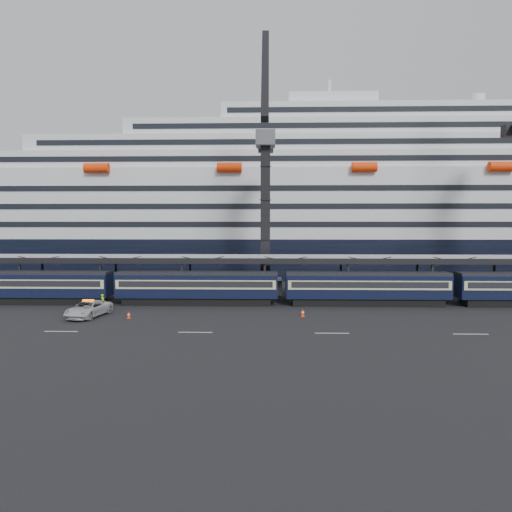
% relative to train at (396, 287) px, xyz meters
% --- Properties ---
extents(ground, '(260.00, 260.00, 0.00)m').
position_rel_train_xyz_m(ground, '(4.65, -10.00, -2.20)').
color(ground, black).
rests_on(ground, ground).
extents(train, '(133.05, 3.00, 4.05)m').
position_rel_train_xyz_m(train, '(0.00, 0.00, 0.00)').
color(train, black).
rests_on(train, ground).
extents(canopy, '(130.00, 6.25, 5.53)m').
position_rel_train_xyz_m(canopy, '(4.65, 4.00, 3.05)').
color(canopy, gray).
rests_on(canopy, ground).
extents(cruise_ship, '(214.09, 28.84, 34.00)m').
position_rel_train_xyz_m(cruise_ship, '(3.57, 35.99, 10.14)').
color(cruise_ship, black).
rests_on(cruise_ship, ground).
extents(crane_dark_near, '(4.50, 17.75, 35.08)m').
position_rel_train_xyz_m(crane_dark_near, '(-15.35, 8.59, 9.73)').
color(crane_dark_near, '#4D4F54').
rests_on(crane_dark_near, ground).
extents(pickup_truck, '(3.66, 6.24, 1.63)m').
position_rel_train_xyz_m(pickup_truck, '(-33.45, -7.54, -1.39)').
color(pickup_truck, '#B5B9BD').
rests_on(pickup_truck, ground).
extents(worker, '(0.73, 0.68, 1.67)m').
position_rel_train_xyz_m(worker, '(-33.58, -3.10, -1.37)').
color(worker, '#A2D90B').
rests_on(worker, ground).
extents(traffic_cone_b, '(0.38, 0.38, 0.75)m').
position_rel_train_xyz_m(traffic_cone_b, '(-29.06, -8.19, -1.83)').
color(traffic_cone_b, '#FF3508').
rests_on(traffic_cone_b, ground).
extents(traffic_cone_c, '(0.43, 0.43, 0.86)m').
position_rel_train_xyz_m(traffic_cone_c, '(-11.37, -6.84, -1.78)').
color(traffic_cone_c, '#FF3508').
rests_on(traffic_cone_c, ground).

